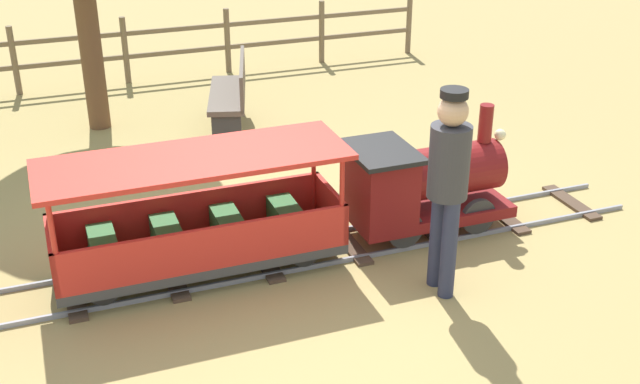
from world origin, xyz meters
The scene contains 7 objects.
ground_plane centered at (0.00, 0.00, 0.00)m, with size 60.00×60.00×0.00m, color #A38C51.
track centered at (0.00, 0.19, 0.02)m, with size 0.74×6.05×0.04m.
locomotive centered at (0.00, 1.22, 0.48)m, with size 0.70×1.45×1.07m.
passenger_car centered at (0.00, -0.71, 0.42)m, with size 0.80×2.35×0.97m.
conductor_person centered at (0.89, 0.96, 0.96)m, with size 0.30×0.30×1.62m.
park_bench centered at (-3.03, 0.36, 0.42)m, with size 1.36×0.75×0.82m.
fence_section centered at (-5.25, 0.19, 0.48)m, with size 0.08×7.13×0.90m.
Camera 1 is at (5.49, -1.77, 3.35)m, focal length 44.90 mm.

